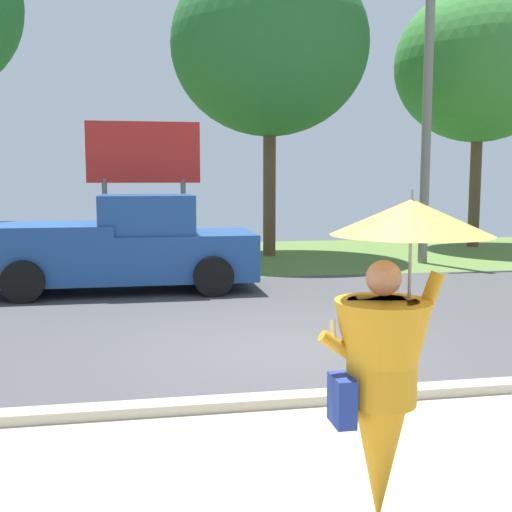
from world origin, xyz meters
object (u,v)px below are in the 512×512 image
object	(u,v)px
pickup_truck	(123,246)
utility_pole	(427,111)
tree_right_far	(270,46)
monk_pedestrian	(388,356)
tree_right_mid	(480,65)
roadside_billboard	(144,163)

from	to	relation	value
pickup_truck	utility_pole	world-z (taller)	utility_pole
utility_pole	tree_right_far	size ratio (longest dim) A/B	0.89
monk_pedestrian	pickup_truck	bearing A→B (deg)	92.48
utility_pole	tree_right_far	world-z (taller)	tree_right_far
pickup_truck	tree_right_mid	distance (m)	13.63
pickup_truck	roadside_billboard	bearing A→B (deg)	83.57
roadside_billboard	monk_pedestrian	bearing A→B (deg)	-83.29
tree_right_mid	roadside_billboard	bearing A→B (deg)	-159.42
pickup_truck	utility_pole	xyz separation A→B (m)	(7.63, 2.78, 3.04)
roadside_billboard	tree_right_far	size ratio (longest dim) A/B	0.42
monk_pedestrian	tree_right_mid	world-z (taller)	tree_right_mid
tree_right_far	utility_pole	bearing A→B (deg)	-33.28
pickup_truck	utility_pole	bearing A→B (deg)	24.76
monk_pedestrian	roadside_billboard	xyz separation A→B (m)	(-1.35, 11.46, 1.45)
utility_pole	tree_right_mid	distance (m)	5.25
utility_pole	tree_right_mid	xyz separation A→B (m)	(3.41, 3.54, 1.86)
monk_pedestrian	utility_pole	bearing A→B (deg)	55.17
monk_pedestrian	utility_pole	xyz separation A→B (m)	(5.82, 11.90, 2.81)
utility_pole	roadside_billboard	xyz separation A→B (m)	(-7.17, -0.44, -1.36)
tree_right_mid	tree_right_far	size ratio (longest dim) A/B	0.98
tree_right_far	pickup_truck	bearing A→B (deg)	-127.90
tree_right_mid	utility_pole	bearing A→B (deg)	-133.95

